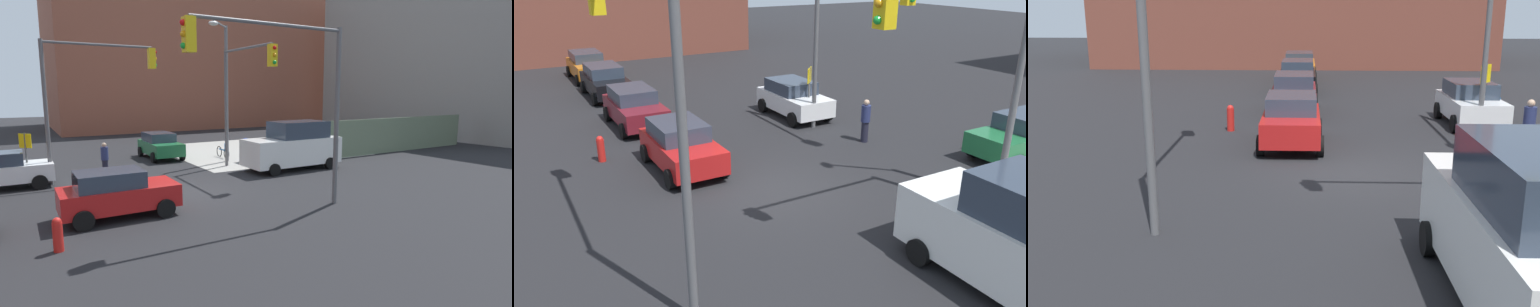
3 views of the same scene
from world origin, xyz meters
The scene contains 11 objects.
ground_plane centered at (0.00, 0.00, 0.00)m, with size 120.00×120.00×0.00m, color black.
warning_sign_two_way centered at (-5.40, 4.85, 1.64)m, with size 0.48×0.48×2.40m.
fire_hydrant centered at (-5.00, -4.20, 0.49)m, with size 0.26×0.26×0.94m.
sedan_red centered at (-2.96, -1.96, 0.84)m, with size 3.80×2.02×1.62m.
sedan_maroon centered at (-8.52, -1.99, 0.84)m, with size 4.08×2.02×1.62m.
hatchback_black centered at (-14.26, -1.93, 0.84)m, with size 4.32×2.02×1.62m.
coupe_white centered at (-6.39, 4.68, 0.84)m, with size 3.87×2.02×1.62m.
hatchback_orange centered at (-19.09, -1.89, 0.84)m, with size 4.32×2.02×1.62m.
van_white_delivery centered at (7.21, 1.80, 1.28)m, with size 5.40×2.32×2.62m.
pedestrian_crossing centered at (-2.00, 5.20, 0.88)m, with size 0.36×0.36×1.70m.
bicycle_at_crosswalk centered at (-6.80, 6.00, 0.35)m, with size 1.75×0.05×0.97m.
Camera 3 is at (15.01, -1.52, 4.49)m, focal length 40.00 mm.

